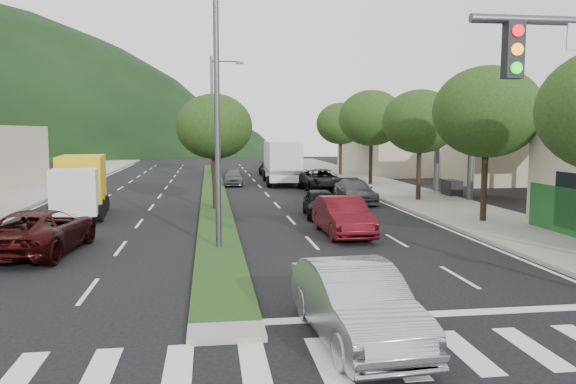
{
  "coord_description": "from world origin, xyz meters",
  "views": [
    {
      "loc": [
        -0.31,
        -11.72,
        4.19
      ],
      "look_at": [
        2.85,
        10.66,
        1.74
      ],
      "focal_mm": 35.0,
      "sensor_mm": 36.0,
      "label": 1
    }
  ],
  "objects": [
    {
      "name": "ground",
      "position": [
        0.0,
        0.0,
        0.0
      ],
      "size": [
        160.0,
        160.0,
        0.0
      ],
      "primitive_type": "plane",
      "color": "black",
      "rests_on": "ground"
    },
    {
      "name": "sidewalk_right",
      "position": [
        12.5,
        25.0,
        0.07
      ],
      "size": [
        5.0,
        90.0,
        0.15
      ],
      "primitive_type": "cube",
      "color": "gray",
      "rests_on": "ground"
    },
    {
      "name": "sidewalk_left",
      "position": [
        -13.0,
        25.0,
        0.07
      ],
      "size": [
        6.0,
        90.0,
        0.15
      ],
      "primitive_type": "cube",
      "color": "gray",
      "rests_on": "ground"
    },
    {
      "name": "median",
      "position": [
        0.0,
        28.0,
        0.06
      ],
      "size": [
        1.6,
        56.0,
        0.12
      ],
      "primitive_type": "cube",
      "color": "#1C3C15",
      "rests_on": "ground"
    },
    {
      "name": "crosswalk",
      "position": [
        0.0,
        -2.0,
        0.01
      ],
      "size": [
        19.0,
        2.2,
        0.01
      ],
      "primitive_type": "cube",
      "color": "silver",
      "rests_on": "ground"
    },
    {
      "name": "gas_canopy",
      "position": [
        19.0,
        22.0,
        4.65
      ],
      "size": [
        12.2,
        8.2,
        5.25
      ],
      "color": "silver",
      "rests_on": "ground"
    },
    {
      "name": "bldg_right_far",
      "position": [
        19.5,
        44.0,
        2.6
      ],
      "size": [
        10.0,
        16.0,
        5.2
      ],
      "primitive_type": "cube",
      "color": "#B3AA8E",
      "rests_on": "ground"
    },
    {
      "name": "tree_r_b",
      "position": [
        12.0,
        12.0,
        5.04
      ],
      "size": [
        4.8,
        4.8,
        6.94
      ],
      "color": "black",
      "rests_on": "sidewalk_right"
    },
    {
      "name": "tree_r_c",
      "position": [
        12.0,
        20.0,
        4.75
      ],
      "size": [
        4.4,
        4.4,
        6.48
      ],
      "color": "black",
      "rests_on": "sidewalk_right"
    },
    {
      "name": "tree_r_d",
      "position": [
        12.0,
        30.0,
        5.18
      ],
      "size": [
        5.0,
        5.0,
        7.17
      ],
      "color": "black",
      "rests_on": "sidewalk_right"
    },
    {
      "name": "tree_r_e",
      "position": [
        12.0,
        40.0,
        4.89
      ],
      "size": [
        4.6,
        4.6,
        6.71
      ],
      "color": "black",
      "rests_on": "sidewalk_right"
    },
    {
      "name": "tree_med_near",
      "position": [
        0.0,
        18.0,
        4.43
      ],
      "size": [
        4.0,
        4.0,
        6.02
      ],
      "color": "black",
      "rests_on": "median"
    },
    {
      "name": "tree_med_far",
      "position": [
        0.0,
        44.0,
        5.01
      ],
      "size": [
        4.8,
        4.8,
        6.94
      ],
      "color": "black",
      "rests_on": "median"
    },
    {
      "name": "streetlight_near",
      "position": [
        0.21,
        8.0,
        5.58
      ],
      "size": [
        2.6,
        0.25,
        10.0
      ],
      "color": "#47494C",
      "rests_on": "ground"
    },
    {
      "name": "streetlight_mid",
      "position": [
        0.21,
        33.0,
        5.58
      ],
      "size": [
        2.6,
        0.25,
        10.0
      ],
      "color": "#47494C",
      "rests_on": "ground"
    },
    {
      "name": "sedan_silver",
      "position": [
        2.56,
        -1.12,
        0.77
      ],
      "size": [
        1.99,
        4.79,
        1.54
      ],
      "primitive_type": "imported",
      "rotation": [
        0.0,
        0.0,
        0.08
      ],
      "color": "#9D9FA4",
      "rests_on": "ground"
    },
    {
      "name": "suv_maroon",
      "position": [
        -6.09,
        8.31,
        0.77
      ],
      "size": [
        3.14,
        5.78,
        1.54
      ],
      "primitive_type": "imported",
      "rotation": [
        0.0,
        0.0,
        3.03
      ],
      "color": "black",
      "rests_on": "ground"
    },
    {
      "name": "car_queue_a",
      "position": [
        5.12,
        15.16,
        0.68
      ],
      "size": [
        1.93,
        4.1,
        1.35
      ],
      "primitive_type": "imported",
      "rotation": [
        0.0,
        0.0,
        -0.08
      ],
      "color": "black",
      "rests_on": "ground"
    },
    {
      "name": "car_queue_b",
      "position": [
        8.16,
        20.16,
        0.68
      ],
      "size": [
        1.95,
        4.69,
        1.36
      ],
      "primitive_type": "imported",
      "rotation": [
        0.0,
        0.0,
        0.01
      ],
      "color": "#48484C",
      "rests_on": "ground"
    },
    {
      "name": "car_queue_c",
      "position": [
        5.03,
        10.16,
        0.77
      ],
      "size": [
        1.71,
        4.7,
        1.54
      ],
      "primitive_type": "imported",
      "rotation": [
        0.0,
        0.0,
        0.02
      ],
      "color": "#550E15",
      "rests_on": "ground"
    },
    {
      "name": "car_queue_d",
      "position": [
        7.52,
        26.68,
        0.76
      ],
      "size": [
        2.81,
        5.62,
        1.53
      ],
      "primitive_type": "imported",
      "rotation": [
        0.0,
        0.0,
        0.05
      ],
      "color": "black",
      "rests_on": "ground"
    },
    {
      "name": "car_queue_e",
      "position": [
        1.5,
        31.68,
        0.64
      ],
      "size": [
        1.57,
        3.78,
        1.28
      ],
      "primitive_type": "imported",
      "rotation": [
        0.0,
        0.0,
        -0.01
      ],
      "color": "#535358",
      "rests_on": "ground"
    },
    {
      "name": "car_queue_f",
      "position": [
        5.32,
        41.37,
        0.61
      ],
      "size": [
        1.75,
        4.22,
        1.22
      ],
      "primitive_type": "imported",
      "rotation": [
        0.0,
        0.0,
        -0.01
      ],
      "color": "black",
      "rests_on": "ground"
    },
    {
      "name": "box_truck",
      "position": [
        -6.62,
        17.08,
        1.4
      ],
      "size": [
        2.84,
        6.19,
        2.96
      ],
      "rotation": [
        0.0,
        0.0,
        3.25
      ],
      "color": "silver",
      "rests_on": "ground"
    },
    {
      "name": "motorhome",
      "position": [
        5.5,
        32.95,
        1.79
      ],
      "size": [
        3.15,
        8.9,
        3.37
      ],
      "rotation": [
        0.0,
        0.0,
        -0.05
      ],
      "color": "silver",
      "rests_on": "ground"
    }
  ]
}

